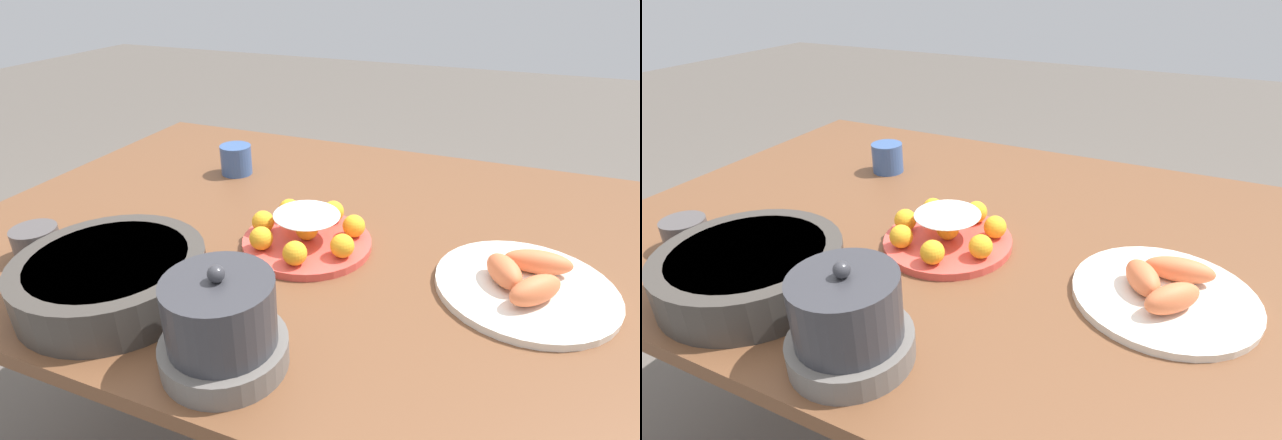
{
  "view_description": "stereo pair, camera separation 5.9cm",
  "coord_description": "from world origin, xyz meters",
  "views": [
    {
      "loc": [
        -0.33,
        0.89,
        1.25
      ],
      "look_at": [
        0.01,
        0.04,
        0.78
      ],
      "focal_mm": 28.0,
      "sensor_mm": 36.0,
      "label": 1
    },
    {
      "loc": [
        -0.38,
        0.86,
        1.25
      ],
      "look_at": [
        0.01,
        0.04,
        0.78
      ],
      "focal_mm": 28.0,
      "sensor_mm": 36.0,
      "label": 2
    }
  ],
  "objects": [
    {
      "name": "serving_bowl",
      "position": [
        0.26,
        0.37,
        0.78
      ],
      "size": [
        0.32,
        0.32,
        0.08
      ],
      "color": "#3D3833",
      "rests_on": "dining_table"
    },
    {
      "name": "cake_plate",
      "position": [
        0.02,
        0.09,
        0.76
      ],
      "size": [
        0.26,
        0.26,
        0.08
      ],
      "color": "#E04C42",
      "rests_on": "dining_table"
    },
    {
      "name": "dining_table",
      "position": [
        0.0,
        0.0,
        0.66
      ],
      "size": [
        1.58,
        1.09,
        0.74
      ],
      "color": "brown",
      "rests_on": "ground_plane"
    },
    {
      "name": "cup_far",
      "position": [
        0.49,
        0.32,
        0.77
      ],
      "size": [
        0.09,
        0.09,
        0.06
      ],
      "color": "#4C4747",
      "rests_on": "dining_table"
    },
    {
      "name": "cup_near",
      "position": [
        0.35,
        -0.2,
        0.78
      ],
      "size": [
        0.08,
        0.08,
        0.08
      ],
      "color": "#38568E",
      "rests_on": "dining_table"
    },
    {
      "name": "seafood_platter",
      "position": [
        -0.39,
        0.09,
        0.75
      ],
      "size": [
        0.31,
        0.31,
        0.06
      ],
      "color": "silver",
      "rests_on": "dining_table"
    },
    {
      "name": "warming_pot",
      "position": [
        0.0,
        0.43,
        0.8
      ],
      "size": [
        0.18,
        0.18,
        0.16
      ],
      "color": "#66605B",
      "rests_on": "dining_table"
    }
  ]
}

